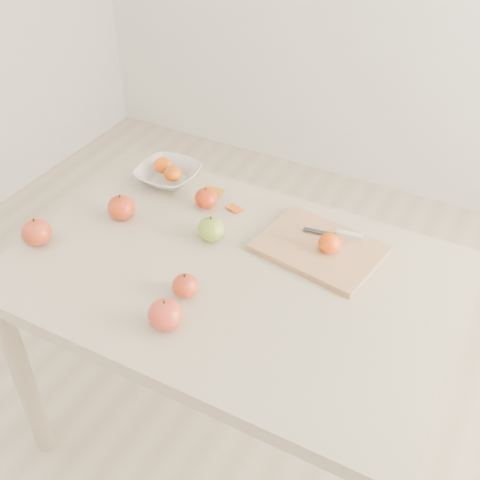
% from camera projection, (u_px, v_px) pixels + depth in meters
% --- Properties ---
extents(ground, '(3.50, 3.50, 0.00)m').
position_uv_depth(ground, '(233.00, 432.00, 2.09)').
color(ground, '#C6B293').
rests_on(ground, ground).
extents(table, '(1.20, 0.80, 0.75)m').
position_uv_depth(table, '(232.00, 297.00, 1.68)').
color(table, '#C5B695').
rests_on(table, ground).
extents(cutting_board, '(0.36, 0.29, 0.02)m').
position_uv_depth(cutting_board, '(319.00, 248.00, 1.68)').
color(cutting_board, tan).
rests_on(cutting_board, table).
extents(board_tangerine, '(0.06, 0.06, 0.05)m').
position_uv_depth(board_tangerine, '(329.00, 243.00, 1.64)').
color(board_tangerine, '#D43D07').
rests_on(board_tangerine, cutting_board).
extents(fruit_bowl, '(0.20, 0.20, 0.05)m').
position_uv_depth(fruit_bowl, '(168.00, 174.00, 1.95)').
color(fruit_bowl, silver).
rests_on(fruit_bowl, table).
extents(bowl_tangerine_near, '(0.06, 0.06, 0.05)m').
position_uv_depth(bowl_tangerine_near, '(163.00, 165.00, 1.95)').
color(bowl_tangerine_near, '#CF3E07').
rests_on(bowl_tangerine_near, fruit_bowl).
extents(bowl_tangerine_far, '(0.06, 0.06, 0.05)m').
position_uv_depth(bowl_tangerine_far, '(173.00, 173.00, 1.92)').
color(bowl_tangerine_far, '#D76207').
rests_on(bowl_tangerine_far, fruit_bowl).
extents(orange_peel_a, '(0.06, 0.05, 0.01)m').
position_uv_depth(orange_peel_a, '(213.00, 194.00, 1.90)').
color(orange_peel_a, '#C56C0D').
rests_on(orange_peel_a, table).
extents(orange_peel_b, '(0.05, 0.05, 0.01)m').
position_uv_depth(orange_peel_b, '(235.00, 209.00, 1.84)').
color(orange_peel_b, '#D54A0F').
rests_on(orange_peel_b, table).
extents(paring_knife, '(0.17, 0.06, 0.01)m').
position_uv_depth(paring_knife, '(345.00, 235.00, 1.70)').
color(paring_knife, silver).
rests_on(paring_knife, cutting_board).
extents(apple_green, '(0.08, 0.08, 0.07)m').
position_uv_depth(apple_green, '(211.00, 229.00, 1.70)').
color(apple_green, olive).
rests_on(apple_green, table).
extents(apple_red_b, '(0.08, 0.08, 0.08)m').
position_uv_depth(apple_red_b, '(121.00, 207.00, 1.78)').
color(apple_red_b, '#980A02').
rests_on(apple_red_b, table).
extents(apple_red_e, '(0.09, 0.09, 0.08)m').
position_uv_depth(apple_red_e, '(165.00, 314.00, 1.44)').
color(apple_red_e, '#A4121D').
rests_on(apple_red_e, table).
extents(apple_red_c, '(0.07, 0.07, 0.06)m').
position_uv_depth(apple_red_c, '(185.00, 286.00, 1.53)').
color(apple_red_c, maroon).
rests_on(apple_red_c, table).
extents(apple_red_d, '(0.08, 0.08, 0.08)m').
position_uv_depth(apple_red_d, '(37.00, 232.00, 1.69)').
color(apple_red_d, maroon).
rests_on(apple_red_d, table).
extents(apple_red_a, '(0.07, 0.07, 0.06)m').
position_uv_depth(apple_red_a, '(206.00, 198.00, 1.83)').
color(apple_red_a, '#970302').
rests_on(apple_red_a, table).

